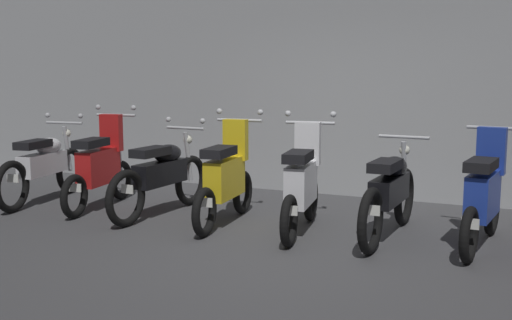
# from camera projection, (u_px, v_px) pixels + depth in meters

# --- Properties ---
(ground_plane) EXTENTS (80.00, 80.00, 0.00)m
(ground_plane) POSITION_uv_depth(u_px,v_px,m) (282.00, 245.00, 6.35)
(ground_plane) COLOR #424244
(back_wall) EXTENTS (16.00, 0.30, 3.11)m
(back_wall) POSITION_uv_depth(u_px,v_px,m) (358.00, 84.00, 8.70)
(back_wall) COLOR #9EA0A3
(back_wall) RESTS_ON ground
(motorbike_slot_0) EXTENTS (0.59, 1.94, 1.15)m
(motorbike_slot_0) POSITION_uv_depth(u_px,v_px,m) (44.00, 165.00, 8.37)
(motorbike_slot_0) COLOR black
(motorbike_slot_0) RESTS_ON ground
(motorbike_slot_1) EXTENTS (0.59, 1.68, 1.29)m
(motorbike_slot_1) POSITION_uv_depth(u_px,v_px,m) (100.00, 167.00, 8.00)
(motorbike_slot_1) COLOR black
(motorbike_slot_1) RESTS_ON ground
(motorbike_slot_2) EXTENTS (0.59, 1.95, 1.15)m
(motorbike_slot_2) POSITION_uv_depth(u_px,v_px,m) (162.00, 175.00, 7.62)
(motorbike_slot_2) COLOR black
(motorbike_slot_2) RESTS_ON ground
(motorbike_slot_3) EXTENTS (0.59, 1.68, 1.29)m
(motorbike_slot_3) POSITION_uv_depth(u_px,v_px,m) (226.00, 178.00, 7.17)
(motorbike_slot_3) COLOR black
(motorbike_slot_3) RESTS_ON ground
(motorbike_slot_4) EXTENTS (0.59, 1.68, 1.29)m
(motorbike_slot_4) POSITION_uv_depth(u_px,v_px,m) (302.00, 184.00, 6.81)
(motorbike_slot_4) COLOR black
(motorbike_slot_4) RESTS_ON ground
(motorbike_slot_5) EXTENTS (0.56, 1.95, 1.03)m
(motorbike_slot_5) POSITION_uv_depth(u_px,v_px,m) (390.00, 192.00, 6.57)
(motorbike_slot_5) COLOR black
(motorbike_slot_5) RESTS_ON ground
(motorbike_slot_6) EXTENTS (0.56, 1.68, 1.18)m
(motorbike_slot_6) POSITION_uv_depth(u_px,v_px,m) (484.00, 195.00, 6.22)
(motorbike_slot_6) COLOR black
(motorbike_slot_6) RESTS_ON ground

